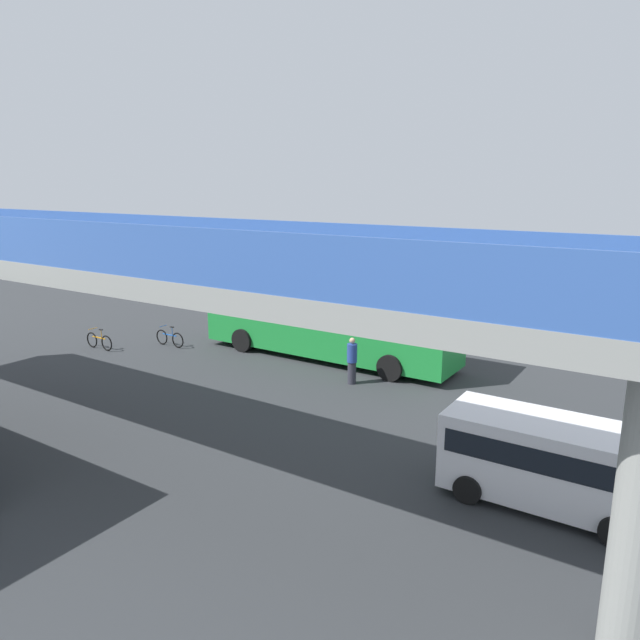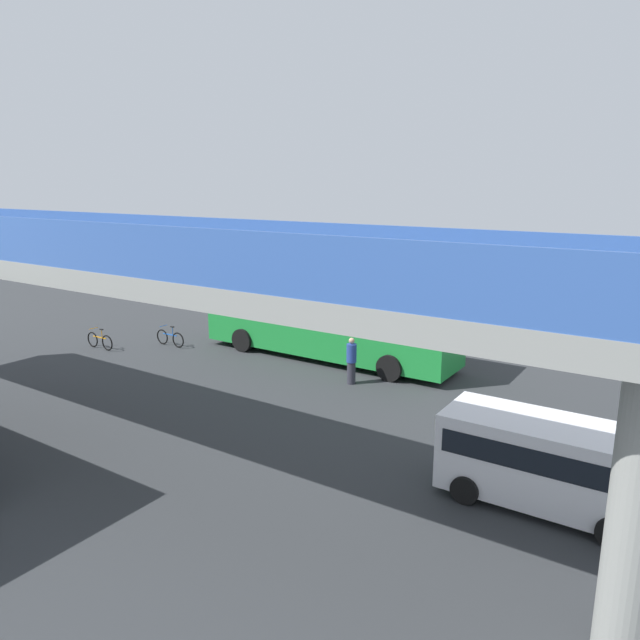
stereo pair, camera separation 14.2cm
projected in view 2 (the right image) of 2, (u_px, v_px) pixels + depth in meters
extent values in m
plane|color=#2D3033|center=(330.00, 357.00, 25.59)|extent=(80.00, 80.00, 0.00)
cube|color=#1E8C38|center=(327.00, 319.00, 25.15)|extent=(11.50, 2.55, 2.86)
cube|color=black|center=(327.00, 307.00, 25.04)|extent=(11.04, 2.59, 0.90)
cube|color=white|center=(327.00, 289.00, 24.85)|extent=(11.27, 2.58, 0.20)
cube|color=black|center=(226.00, 297.00, 28.18)|extent=(0.04, 2.24, 1.20)
cylinder|color=black|center=(243.00, 340.00, 26.37)|extent=(1.04, 0.30, 1.04)
cylinder|color=black|center=(277.00, 329.00, 28.44)|extent=(1.04, 0.30, 1.04)
cylinder|color=black|center=(390.00, 368.00, 22.41)|extent=(1.04, 0.30, 1.04)
cylinder|color=black|center=(417.00, 352.00, 24.48)|extent=(1.04, 0.30, 1.04)
cube|color=silver|center=(547.00, 461.00, 13.63)|extent=(4.80, 1.95, 1.86)
cube|color=black|center=(549.00, 447.00, 13.55)|extent=(4.42, 1.98, 0.56)
cylinder|color=black|center=(465.00, 490.00, 13.87)|extent=(0.68, 0.22, 0.68)
cylinder|color=black|center=(491.00, 458.00, 15.45)|extent=(0.68, 0.22, 0.68)
cylinder|color=black|center=(613.00, 533.00, 12.17)|extent=(0.68, 0.22, 0.68)
cylinder|color=black|center=(625.00, 493.00, 13.75)|extent=(0.68, 0.22, 0.68)
torus|color=black|center=(162.00, 337.00, 27.56)|extent=(0.72, 0.06, 0.72)
torus|color=black|center=(178.00, 340.00, 27.00)|extent=(0.72, 0.06, 0.72)
cube|color=blue|center=(170.00, 335.00, 27.24)|extent=(0.89, 0.04, 0.04)
cylinder|color=blue|center=(173.00, 331.00, 27.09)|extent=(0.03, 0.03, 0.40)
cube|color=black|center=(172.00, 327.00, 27.05)|extent=(0.20, 0.08, 0.04)
cylinder|color=blue|center=(164.00, 326.00, 27.37)|extent=(0.02, 0.44, 0.02)
torus|color=black|center=(93.00, 339.00, 27.09)|extent=(0.72, 0.06, 0.72)
torus|color=black|center=(107.00, 343.00, 26.52)|extent=(0.72, 0.06, 0.72)
cube|color=orange|center=(100.00, 337.00, 26.76)|extent=(0.89, 0.04, 0.04)
cylinder|color=orange|center=(102.00, 334.00, 26.62)|extent=(0.03, 0.03, 0.40)
cube|color=black|center=(101.00, 329.00, 26.57)|extent=(0.20, 0.08, 0.04)
cylinder|color=orange|center=(93.00, 328.00, 26.89)|extent=(0.02, 0.44, 0.02)
cylinder|color=#2D2D38|center=(351.00, 373.00, 22.14)|extent=(0.32, 0.32, 0.85)
cylinder|color=navy|center=(352.00, 353.00, 21.96)|extent=(0.38, 0.38, 0.70)
sphere|color=tan|center=(352.00, 341.00, 21.85)|extent=(0.22, 0.22, 0.22)
cylinder|color=slate|center=(293.00, 299.00, 31.18)|extent=(0.08, 0.08, 2.80)
cube|color=yellow|center=(293.00, 278.00, 30.93)|extent=(0.04, 0.60, 0.60)
cube|color=silver|center=(435.00, 361.00, 25.08)|extent=(2.00, 0.20, 0.01)
cube|color=silver|center=(354.00, 347.00, 27.23)|extent=(2.00, 0.20, 0.01)
cube|color=silver|center=(285.00, 335.00, 29.38)|extent=(2.00, 0.20, 0.01)
cylinder|color=gray|center=(639.00, 519.00, 8.80)|extent=(0.90, 0.90, 4.99)
cube|color=gray|center=(90.00, 269.00, 15.06)|extent=(27.63, 2.60, 0.50)
cube|color=#3359A5|center=(127.00, 235.00, 15.90)|extent=(27.63, 0.08, 1.10)
cube|color=#3359A5|center=(41.00, 242.00, 13.87)|extent=(27.63, 0.08, 1.10)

